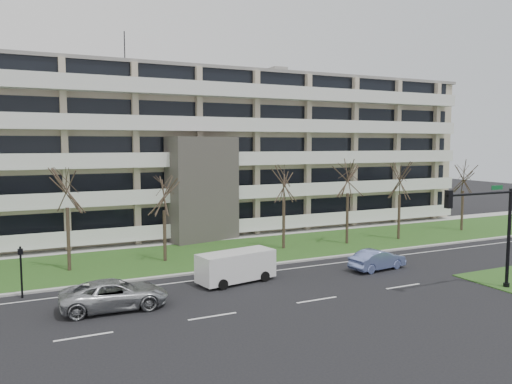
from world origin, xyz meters
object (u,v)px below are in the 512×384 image
traffic_signal (489,223)px  pedestrian_signal (21,265)px  blue_sedan (377,260)px  white_van (237,264)px  silver_pickup (115,294)px

traffic_signal → pedestrian_signal: size_ratio=2.12×
blue_sedan → white_van: 9.79m
blue_sedan → traffic_signal: traffic_signal is taller
white_van → pedestrian_signal: (-11.88, 2.14, 0.70)m
blue_sedan → pedestrian_signal: 21.88m
blue_sedan → traffic_signal: 7.77m
blue_sedan → pedestrian_signal: bearing=73.6°
silver_pickup → traffic_signal: bearing=-103.9°
blue_sedan → pedestrian_signal: pedestrian_signal is taller
blue_sedan → traffic_signal: bearing=-167.6°
silver_pickup → traffic_signal: traffic_signal is taller
blue_sedan → white_van: size_ratio=0.81×
silver_pickup → pedestrian_signal: pedestrian_signal is taller
silver_pickup → blue_sedan: 17.31m
silver_pickup → white_van: bearing=-73.0°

